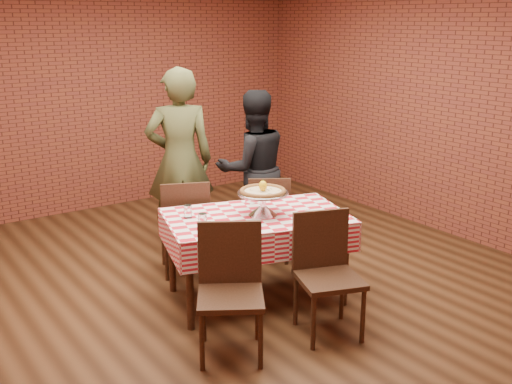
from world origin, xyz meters
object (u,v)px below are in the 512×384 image
condiment_caddy (252,196)px  chair_far_left (184,225)px  water_glass_left (203,220)px  chair_far_right (268,217)px  table (256,257)px  chair_near_left (230,294)px  water_glass_right (188,211)px  diner_black (253,169)px  pizza_stand (263,204)px  pizza (263,192)px  diner_olive (180,161)px  chair_near_right (329,277)px

condiment_caddy → chair_far_left: bearing=121.8°
water_glass_left → chair_far_right: bearing=30.5°
table → chair_near_left: 0.95m
water_glass_right → condiment_caddy: size_ratio=0.82×
diner_black → water_glass_left: bearing=56.6°
table → water_glass_left: (-0.51, 0.00, 0.44)m
pizza_stand → chair_near_left: (-0.73, -0.63, -0.38)m
chair_near_left → water_glass_right: bearing=111.0°
condiment_caddy → chair_near_left: bearing=-133.4°
water_glass_left → chair_near_left: (-0.17, -0.66, -0.34)m
pizza → chair_far_right: (0.57, 0.70, -0.52)m
diner_olive → condiment_caddy: bearing=118.2°
condiment_caddy → chair_far_left: size_ratio=0.14×
pizza_stand → chair_far_left: bearing=106.5°
water_glass_left → diner_olive: bearing=68.4°
pizza_stand → chair_far_left: 1.02m
pizza → chair_near_right: pizza is taller
water_glass_right → diner_black: diner_black is taller
chair_near_right → table: bearing=116.0°
condiment_caddy → chair_near_right: (-0.07, -1.13, -0.36)m
pizza_stand → chair_far_left: size_ratio=0.47×
diner_olive → chair_near_right: bearing=113.5°
pizza → water_glass_left: 0.59m
water_glass_left → chair_far_left: size_ratio=0.11×
chair_near_left → chair_far_left: 1.60m
chair_far_right → chair_near_left: bearing=77.9°
chair_far_left → condiment_caddy: bearing=146.1°
table → condiment_caddy: 0.57m
water_glass_right → diner_olive: size_ratio=0.06×
chair_near_right → chair_far_left: size_ratio=1.01×
water_glass_left → chair_far_left: (0.30, 0.87, -0.35)m
pizza_stand → chair_far_left: (-0.27, 0.90, -0.39)m
water_glass_left → chair_near_left: 0.76m
pizza_stand → water_glass_right: size_ratio=4.11×
diner_black → chair_near_right: bearing=86.4°
chair_near_left → diner_black: diner_black is taller
pizza_stand → condiment_caddy: pizza_stand is taller
chair_far_right → diner_olive: diner_olive is taller
water_glass_left → chair_far_right: 1.37m
condiment_caddy → diner_black: diner_black is taller
pizza_stand → diner_black: bearing=58.6°
condiment_caddy → chair_near_left: (-0.85, -0.96, -0.35)m
water_glass_left → pizza_stand: bearing=-3.0°
chair_near_left → chair_far_left: (0.47, 1.53, -0.01)m
condiment_caddy → diner_olive: (-0.11, 1.13, 0.12)m
pizza → chair_near_right: bearing=-87.0°
water_glass_left → chair_far_left: chair_far_left is taller
table → chair_near_right: (0.09, -0.83, 0.09)m
chair_near_right → diner_olive: (-0.04, 2.26, 0.48)m
pizza_stand → water_glass_left: 0.57m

